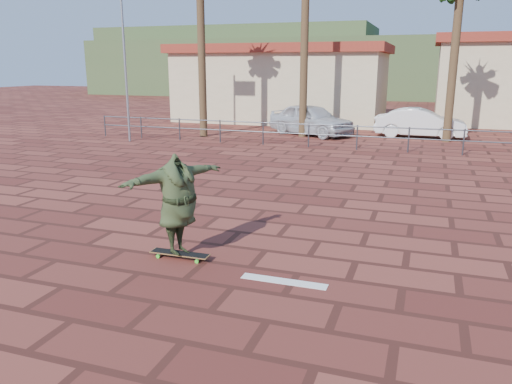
% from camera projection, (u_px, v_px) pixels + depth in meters
% --- Properties ---
extents(ground, '(120.00, 120.00, 0.00)m').
position_uv_depth(ground, '(265.00, 251.00, 9.26)').
color(ground, brown).
rests_on(ground, ground).
extents(paint_stripe, '(1.40, 0.22, 0.01)m').
position_uv_depth(paint_stripe, '(284.00, 281.00, 7.94)').
color(paint_stripe, white).
rests_on(paint_stripe, ground).
extents(guardrail, '(24.06, 0.06, 1.00)m').
position_uv_depth(guardrail, '(357.00, 133.00, 20.09)').
color(guardrail, '#47494F').
rests_on(guardrail, ground).
extents(flagpole, '(1.30, 0.10, 8.00)m').
position_uv_depth(flagpole, '(126.00, 34.00, 21.31)').
color(flagpole, gray).
rests_on(flagpole, ground).
extents(building_west, '(12.60, 7.60, 4.50)m').
position_uv_depth(building_west, '(283.00, 83.00, 30.74)').
color(building_west, beige).
rests_on(building_west, ground).
extents(hill_front, '(70.00, 18.00, 6.00)m').
position_uv_depth(hill_front, '(407.00, 68.00, 54.31)').
color(hill_front, '#384C28').
rests_on(hill_front, ground).
extents(hill_back, '(35.00, 14.00, 8.00)m').
position_uv_depth(hill_back, '(238.00, 60.00, 66.51)').
color(hill_back, '#384C28').
rests_on(hill_back, ground).
extents(longboard, '(1.10, 0.26, 0.11)m').
position_uv_depth(longboard, '(180.00, 254.00, 8.86)').
color(longboard, olive).
rests_on(longboard, ground).
extents(skateboarder, '(1.39, 2.26, 1.79)m').
position_uv_depth(skateboarder, '(178.00, 204.00, 8.64)').
color(skateboarder, '#323F22').
rests_on(skateboarder, longboard).
extents(car_silver, '(4.77, 3.65, 1.51)m').
position_uv_depth(car_silver, '(311.00, 119.00, 24.34)').
color(car_silver, silver).
rests_on(car_silver, ground).
extents(car_white, '(4.17, 1.50, 1.37)m').
position_uv_depth(car_white, '(420.00, 123.00, 23.47)').
color(car_white, white).
rests_on(car_white, ground).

